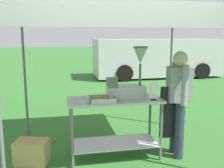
{
  "coord_description": "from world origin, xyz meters",
  "views": [
    {
      "loc": [
        -0.66,
        -2.82,
        1.83
      ],
      "look_at": [
        0.11,
        1.02,
        1.1
      ],
      "focal_mm": 41.68,
      "sensor_mm": 36.0,
      "label": 1
    }
  ],
  "objects": [
    {
      "name": "stall_canopy",
      "position": [
        0.11,
        0.92,
        2.11
      ],
      "size": [
        3.01,
        2.3,
        2.19
      ],
      "color": "slate",
      "rests_on": "ground"
    },
    {
      "name": "menu_sign",
      "position": [
        0.65,
        0.65,
        1.04
      ],
      "size": [
        0.13,
        0.05,
        0.29
      ],
      "color": "black",
      "rests_on": "donut_cart"
    },
    {
      "name": "donut_cart",
      "position": [
        0.11,
        0.82,
        0.65
      ],
      "size": [
        1.39,
        0.59,
        0.91
      ],
      "color": "#B7B7BC",
      "rests_on": "ground"
    },
    {
      "name": "ground_plane",
      "position": [
        0.0,
        6.0,
        0.0
      ],
      "size": [
        70.0,
        70.0,
        0.0
      ],
      "primitive_type": "plane",
      "color": "#33702D"
    },
    {
      "name": "vendor",
      "position": [
        1.06,
        0.7,
        0.9
      ],
      "size": [
        0.46,
        0.54,
        1.61
      ],
      "color": "#2D3347",
      "rests_on": "ground"
    },
    {
      "name": "van_silver",
      "position": [
        3.59,
        8.27,
        0.88
      ],
      "size": [
        5.57,
        2.12,
        1.69
      ],
      "color": "#BCBCC1",
      "rests_on": "ground"
    },
    {
      "name": "donut_fryer",
      "position": [
        0.33,
        0.88,
        1.16
      ],
      "size": [
        0.61,
        0.28,
        0.76
      ],
      "color": "#B7B7BC",
      "rests_on": "donut_cart"
    },
    {
      "name": "supply_crate",
      "position": [
        -1.11,
        0.84,
        0.18
      ],
      "size": [
        0.52,
        0.41,
        0.36
      ],
      "color": "tan",
      "rests_on": "ground"
    },
    {
      "name": "donut_tray",
      "position": [
        -0.09,
        0.7,
        0.94
      ],
      "size": [
        0.39,
        0.29,
        0.07
      ],
      "color": "#B7B7BC",
      "rests_on": "donut_cart"
    }
  ]
}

